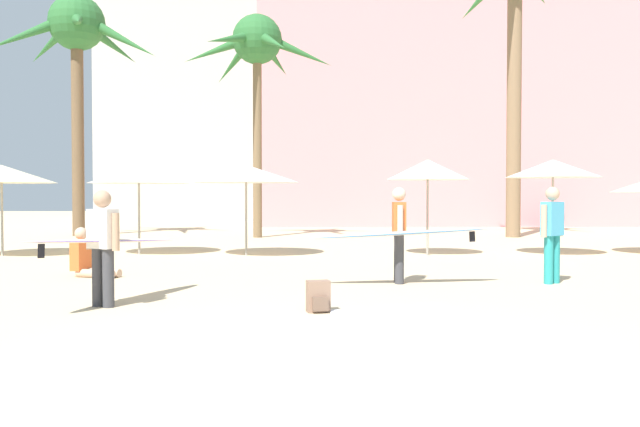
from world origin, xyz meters
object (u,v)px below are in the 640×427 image
palm_tree_center (256,51)px  cafe_umbrella_4 (139,176)px  cafe_umbrella_5 (428,170)px  person_mid_right (105,242)px  backpack (318,297)px  person_near_right (88,259)px  cafe_umbrella_1 (553,169)px  cafe_umbrella_2 (246,174)px  person_far_left (552,231)px  palm_tree_left (77,39)px  person_mid_center (400,232)px  cafe_umbrella_0 (1,174)px  beach_towel (399,313)px

palm_tree_center → cafe_umbrella_4: (-2.53, -6.92, -4.80)m
cafe_umbrella_5 → person_mid_right: size_ratio=0.83×
backpack → person_near_right: person_near_right is taller
cafe_umbrella_1 → cafe_umbrella_5: (-3.24, 0.06, -0.02)m
cafe_umbrella_2 → person_far_left: (5.90, -5.53, -1.18)m
palm_tree_center → backpack: 17.10m
cafe_umbrella_4 → backpack: size_ratio=6.24×
palm_tree_left → palm_tree_center: 7.04m
cafe_umbrella_2 → cafe_umbrella_5: size_ratio=1.10×
cafe_umbrella_2 → person_near_right: 5.43m
cafe_umbrella_1 → person_mid_right: size_ratio=0.82×
person_mid_right → palm_tree_center: bearing=26.3°
cafe_umbrella_2 → person_mid_right: 7.91m
person_mid_center → person_far_left: bearing=-175.9°
cafe_umbrella_5 → person_near_right: size_ratio=2.53×
palm_tree_center → cafe_umbrella_4: size_ratio=3.12×
backpack → person_mid_right: 3.12m
cafe_umbrella_2 → person_mid_right: (-1.21, -7.73, -1.22)m
person_far_left → cafe_umbrella_4: bearing=18.8°
palm_tree_center → person_mid_center: (3.55, -12.90, -5.94)m
cafe_umbrella_0 → person_far_left: cafe_umbrella_0 is taller
beach_towel → person_mid_center: (0.39, 2.84, 0.91)m
beach_towel → person_far_left: person_far_left is taller
palm_tree_left → person_far_left: 20.24m
cafe_umbrella_0 → person_mid_right: bearing=-56.7°
cafe_umbrella_0 → cafe_umbrella_4: size_ratio=1.03×
palm_tree_left → person_near_right: (4.68, -12.82, -7.20)m
cafe_umbrella_5 → cafe_umbrella_4: bearing=177.1°
cafe_umbrella_2 → person_mid_right: cafe_umbrella_2 is taller
palm_tree_left → cafe_umbrella_4: palm_tree_left is taller
cafe_umbrella_2 → beach_towel: size_ratio=1.60×
beach_towel → person_near_right: (-5.40, 3.99, 0.32)m
person_mid_center → cafe_umbrella_0: bearing=-27.7°
beach_towel → cafe_umbrella_5: bearing=77.6°
person_far_left → beach_towel: bearing=96.3°
cafe_umbrella_1 → person_mid_right: (-9.14, -7.67, -1.35)m
beach_towel → cafe_umbrella_0: bearing=137.3°
cafe_umbrella_5 → cafe_umbrella_1: bearing=-1.0°
cafe_umbrella_2 → person_mid_center: (3.23, -5.59, -1.20)m
cafe_umbrella_0 → backpack: cafe_umbrella_0 is taller
palm_tree_center → cafe_umbrella_2: size_ratio=3.00×
cafe_umbrella_0 → cafe_umbrella_5: size_ratio=1.09×
person_near_right → backpack: bearing=-21.2°
palm_tree_left → person_far_left: (13.16, -13.90, -6.60)m
person_mid_center → person_near_right: person_mid_center is taller
cafe_umbrella_2 → cafe_umbrella_4: 2.88m
cafe_umbrella_5 → person_far_left: 5.80m
palm_tree_center → cafe_umbrella_2: bearing=-87.4°
person_far_left → cafe_umbrella_5: bearing=-24.8°
cafe_umbrella_2 → beach_towel: 9.14m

